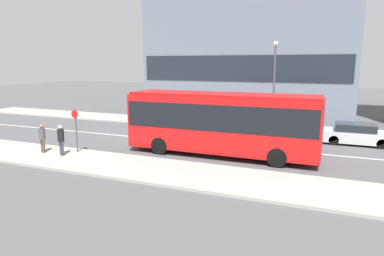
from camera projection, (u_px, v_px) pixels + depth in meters
name	position (u px, v px, depth m)	size (l,w,h in m)	color
ground_plane	(149.00, 138.00, 23.15)	(120.00, 120.00, 0.00)	#4F4F51
sidewalk_near	(88.00, 161.00, 17.46)	(44.00, 3.50, 0.13)	#A39E93
sidewalk_far	(186.00, 123.00, 28.81)	(44.00, 3.50, 0.13)	#A39E93
lane_centerline	(149.00, 138.00, 23.15)	(41.80, 0.16, 0.01)	silver
apartment_block_left_tower	(247.00, 26.00, 31.27)	(18.97, 5.35, 16.65)	slate
city_bus	(221.00, 120.00, 18.55)	(10.38, 2.57, 3.41)	red
parked_car_0	(356.00, 134.00, 21.37)	(4.24, 1.85, 1.30)	silver
pedestrian_near_stop	(42.00, 137.00, 18.79)	(0.34, 0.34, 1.57)	#4C4233
pedestrian_down_pavement	(61.00, 138.00, 18.18)	(0.34, 0.34, 1.64)	#383347
bus_stop_sign	(76.00, 127.00, 18.78)	(0.44, 0.12, 2.40)	#4C4C51
street_lamp	(274.00, 76.00, 24.62)	(0.36, 0.36, 6.41)	#4C4C51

